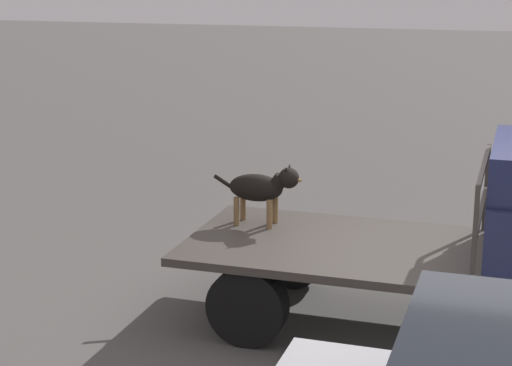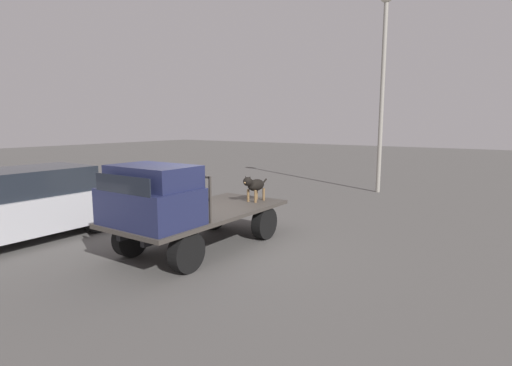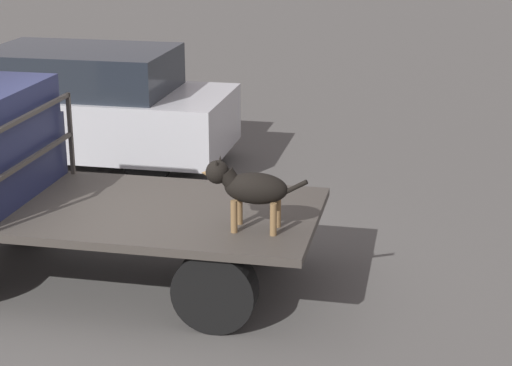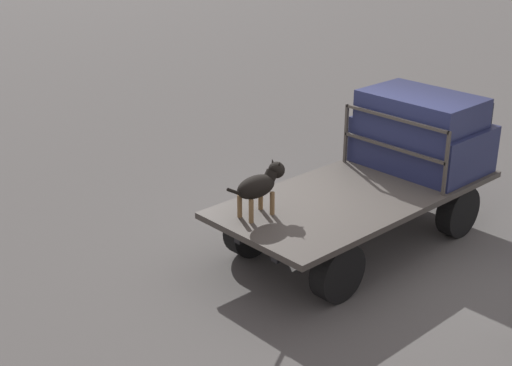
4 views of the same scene
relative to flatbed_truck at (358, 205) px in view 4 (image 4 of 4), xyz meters
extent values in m
plane|color=#514F4C|center=(0.00, 0.00, -0.58)|extent=(80.00, 80.00, 0.00)
cylinder|color=black|center=(1.27, 0.77, -0.21)|extent=(0.74, 0.24, 0.74)
cylinder|color=black|center=(1.27, -0.77, -0.21)|extent=(0.74, 0.24, 0.74)
cylinder|color=black|center=(-1.27, 0.77, -0.21)|extent=(0.74, 0.24, 0.74)
cylinder|color=black|center=(-1.27, -0.77, -0.21)|extent=(0.74, 0.24, 0.74)
cube|color=black|center=(0.00, 0.33, 0.04)|extent=(3.76, 0.10, 0.18)
cube|color=black|center=(0.00, -0.33, 0.04)|extent=(3.76, 0.10, 0.18)
cube|color=#3D3833|center=(0.00, 0.00, 0.17)|extent=(4.09, 1.86, 0.08)
cube|color=#1E2347|center=(1.38, 0.00, 0.55)|extent=(1.22, 1.74, 0.68)
cube|color=#1E2347|center=(1.29, 0.00, 1.10)|extent=(1.04, 1.60, 0.41)
cube|color=black|center=(1.99, 0.00, 1.03)|extent=(0.02, 1.43, 0.31)
cube|color=#3D3833|center=(0.70, 0.85, 0.65)|extent=(0.04, 0.04, 0.88)
cube|color=#3D3833|center=(0.70, -0.85, 0.65)|extent=(0.04, 0.04, 0.88)
cube|color=#3D3833|center=(0.70, 0.00, 1.07)|extent=(0.04, 1.70, 0.04)
cube|color=#3D3833|center=(0.70, 0.00, 0.65)|extent=(0.04, 1.70, 0.04)
cylinder|color=brown|center=(-1.37, 0.45, 0.36)|extent=(0.06, 0.06, 0.30)
cylinder|color=brown|center=(-1.37, 0.24, 0.36)|extent=(0.06, 0.06, 0.30)
cylinder|color=brown|center=(-1.72, 0.45, 0.36)|extent=(0.06, 0.06, 0.30)
cylinder|color=brown|center=(-1.72, 0.24, 0.36)|extent=(0.06, 0.06, 0.30)
ellipsoid|color=black|center=(-1.54, 0.35, 0.60)|extent=(0.57, 0.28, 0.28)
sphere|color=brown|center=(-1.39, 0.35, 0.55)|extent=(0.13, 0.13, 0.13)
cylinder|color=black|center=(-1.30, 0.35, 0.68)|extent=(0.20, 0.15, 0.19)
sphere|color=black|center=(-1.20, 0.35, 0.73)|extent=(0.21, 0.21, 0.21)
cone|color=brown|center=(-1.11, 0.35, 0.71)|extent=(0.12, 0.12, 0.12)
cone|color=black|center=(-1.21, 0.41, 0.82)|extent=(0.06, 0.08, 0.10)
cone|color=black|center=(-1.21, 0.29, 0.82)|extent=(0.06, 0.08, 0.10)
cylinder|color=black|center=(-1.88, 0.35, 0.63)|extent=(0.24, 0.04, 0.16)
camera|label=1|loc=(1.02, -7.68, 2.80)|focal=60.00mm
camera|label=2|loc=(6.22, 5.66, 2.07)|focal=28.00mm
camera|label=3|loc=(-2.98, 7.27, 3.01)|focal=60.00mm
camera|label=4|loc=(-6.94, -5.52, 3.93)|focal=50.00mm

